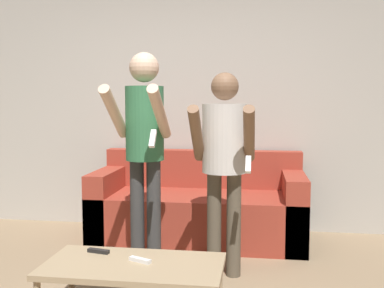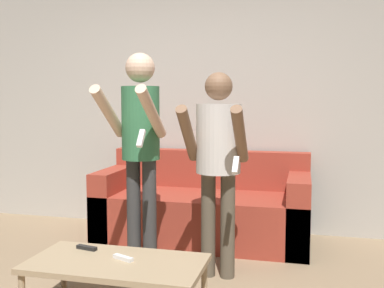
{
  "view_description": "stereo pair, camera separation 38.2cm",
  "coord_description": "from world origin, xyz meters",
  "views": [
    {
      "loc": [
        0.72,
        -2.5,
        1.34
      ],
      "look_at": [
        0.17,
        1.27,
        0.97
      ],
      "focal_mm": 42.0,
      "sensor_mm": 36.0,
      "label": 1
    },
    {
      "loc": [
        1.1,
        -2.42,
        1.34
      ],
      "look_at": [
        0.17,
        1.27,
        0.97
      ],
      "focal_mm": 42.0,
      "sensor_mm": 36.0,
      "label": 2
    }
  ],
  "objects": [
    {
      "name": "person_standing_left",
      "position": [
        -0.13,
        0.84,
        1.06
      ],
      "size": [
        0.41,
        0.64,
        1.71
      ],
      "color": "#383838",
      "rests_on": "ground_plane"
    },
    {
      "name": "remote_near",
      "position": [
        0.02,
        0.12,
        0.36
      ],
      "size": [
        0.15,
        0.09,
        0.02
      ],
      "color": "white",
      "rests_on": "coffee_table"
    },
    {
      "name": "remote_far",
      "position": [
        -0.3,
        0.24,
        0.36
      ],
      "size": [
        0.15,
        0.07,
        0.02
      ],
      "color": "black",
      "rests_on": "coffee_table"
    },
    {
      "name": "coffee_table",
      "position": [
        -0.02,
        0.09,
        0.32
      ],
      "size": [
        1.1,
        0.56,
        0.35
      ],
      "color": "tan",
      "rests_on": "ground_plane"
    },
    {
      "name": "wall_back",
      "position": [
        0.0,
        2.18,
        1.35
      ],
      "size": [
        6.4,
        0.06,
        2.7
      ],
      "color": "#B7B2A8",
      "rests_on": "ground_plane"
    },
    {
      "name": "couch",
      "position": [
        0.17,
        1.73,
        0.3
      ],
      "size": [
        1.99,
        0.84,
        0.84
      ],
      "color": "#9E3828",
      "rests_on": "ground_plane"
    },
    {
      "name": "person_standing_right",
      "position": [
        0.48,
        0.84,
        0.96
      ],
      "size": [
        0.45,
        0.59,
        1.55
      ],
      "color": "brown",
      "rests_on": "ground_plane"
    }
  ]
}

